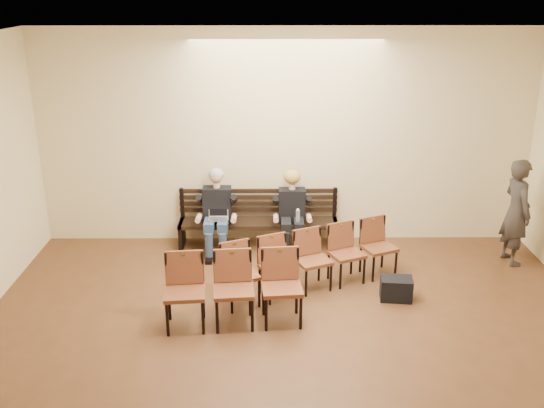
{
  "coord_description": "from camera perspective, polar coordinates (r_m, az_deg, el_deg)",
  "views": [
    {
      "loc": [
        -0.29,
        -4.52,
        4.13
      ],
      "look_at": [
        -0.22,
        4.05,
        0.97
      ],
      "focal_mm": 40.0,
      "sensor_mm": 36.0,
      "label": 1
    }
  ],
  "objects": [
    {
      "name": "chair_row_back",
      "position": [
        7.69,
        -3.63,
        -8.16
      ],
      "size": [
        1.76,
        0.67,
        0.96
      ],
      "primitive_type": "cube",
      "rotation": [
        0.0,
        0.0,
        0.09
      ],
      "color": "brown",
      "rests_on": "ground"
    },
    {
      "name": "laptop",
      "position": [
        9.61,
        -5.1,
        -1.63
      ],
      "size": [
        0.31,
        0.25,
        0.23
      ],
      "primitive_type": "cube",
      "rotation": [
        0.0,
        0.0,
        -0.02
      ],
      "color": "#B7B7BC",
      "rests_on": "bench"
    },
    {
      "name": "passerby",
      "position": [
        9.9,
        22.11,
        -0.01
      ],
      "size": [
        0.56,
        0.76,
        1.91
      ],
      "primitive_type": "imported",
      "rotation": [
        0.0,
        0.0,
        1.72
      ],
      "color": "#332D29",
      "rests_on": "ground"
    },
    {
      "name": "room_walls",
      "position": [
        5.55,
        2.58,
        3.52
      ],
      "size": [
        8.02,
        10.01,
        3.51
      ],
      "color": "beige",
      "rests_on": "ground"
    },
    {
      "name": "seated_man",
      "position": [
        9.73,
        -5.21,
        -0.69
      ],
      "size": [
        0.56,
        0.77,
        1.34
      ],
      "primitive_type": null,
      "color": "black",
      "rests_on": "ground"
    },
    {
      "name": "seated_woman",
      "position": [
        9.72,
        1.9,
        -0.98
      ],
      "size": [
        0.53,
        0.73,
        1.23
      ],
      "primitive_type": null,
      "color": "black",
      "rests_on": "ground"
    },
    {
      "name": "chair_row_front",
      "position": [
        8.57,
        3.89,
        -5.38
      ],
      "size": [
        2.61,
        1.49,
        0.86
      ],
      "primitive_type": "cube",
      "rotation": [
        0.0,
        0.0,
        0.41
      ],
      "color": "brown",
      "rests_on": "ground"
    },
    {
      "name": "bag",
      "position": [
        8.58,
        11.6,
        -7.81
      ],
      "size": [
        0.46,
        0.34,
        0.32
      ],
      "primitive_type": "cube",
      "rotation": [
        0.0,
        0.0,
        -0.11
      ],
      "color": "black",
      "rests_on": "ground"
    },
    {
      "name": "bench",
      "position": [
        9.97,
        -1.28,
        -2.82
      ],
      "size": [
        2.6,
        0.9,
        0.45
      ],
      "primitive_type": "cube",
      "color": "black",
      "rests_on": "ground"
    },
    {
      "name": "water_bottle",
      "position": [
        9.52,
        2.44,
        -1.81
      ],
      "size": [
        0.08,
        0.08,
        0.22
      ],
      "primitive_type": "cylinder",
      "rotation": [
        0.0,
        0.0,
        -0.21
      ],
      "color": "silver",
      "rests_on": "bench"
    }
  ]
}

